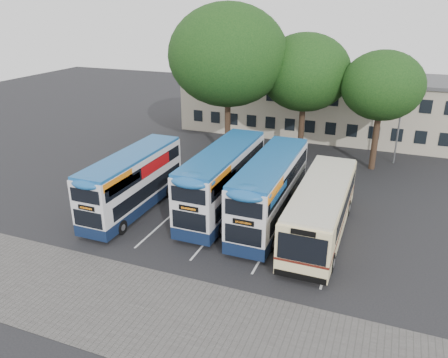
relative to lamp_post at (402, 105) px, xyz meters
name	(u,v)px	position (x,y,z in m)	size (l,w,h in m)	color
ground	(259,270)	(-6.00, -19.97, -5.08)	(120.00, 120.00, 0.00)	black
paving_strip	(182,321)	(-8.00, -24.97, -5.08)	(40.00, 6.00, 0.01)	#595654
bay_lines	(227,217)	(-9.75, -14.97, -5.08)	(14.12, 11.00, 0.01)	silver
depot_building	(338,105)	(-6.00, 7.02, -1.93)	(32.40, 8.40, 6.20)	#B6A893
lamp_post	(402,105)	(0.00, 0.00, 0.00)	(0.25, 1.05, 9.06)	gray
tree_left	(228,55)	(-13.96, -3.89, 3.81)	(9.88, 9.88, 13.11)	black
tree_mid	(305,73)	(-7.99, -1.22, 2.38)	(7.68, 7.68, 10.75)	black
tree_right	(382,86)	(-1.68, -2.16, 1.83)	(6.40, 6.40, 9.66)	black
bus_dd_left	(133,180)	(-15.88, -16.18, -2.91)	(2.30, 9.49, 3.95)	#101E3D
bus_dd_mid	(223,178)	(-10.35, -14.09, -2.73)	(2.49, 10.26, 4.28)	#101E3D
bus_dd_right	(270,188)	(-7.04, -14.55, -2.76)	(2.45, 10.12, 4.22)	#101E3D
bus_single	(322,206)	(-3.78, -14.98, -3.25)	(2.77, 10.87, 3.24)	beige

